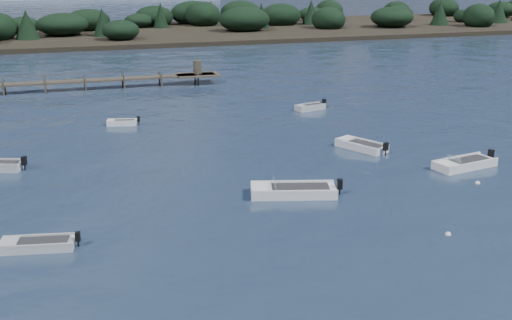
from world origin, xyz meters
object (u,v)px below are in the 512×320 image
object	(u,v)px
tender_far_grey_b	(310,108)
dinghy_mid_grey	(38,246)
dinghy_extra_a	(361,147)
tender_far_white	(122,123)
dinghy_mid_white_b	(464,165)
dinghy_mid_white_a	(293,192)

from	to	relation	value
tender_far_grey_b	dinghy_mid_grey	world-z (taller)	tender_far_grey_b
dinghy_extra_a	tender_far_white	xyz separation A→B (m)	(-16.92, 13.09, -0.02)
tender_far_white	tender_far_grey_b	bearing A→B (deg)	2.09
tender_far_white	dinghy_mid_white_b	distance (m)	29.20
tender_far_grey_b	dinghy_mid_grey	size ratio (longest dim) A/B	0.84
dinghy_mid_grey	dinghy_mid_white_b	world-z (taller)	dinghy_mid_white_b
tender_far_grey_b	dinghy_mid_white_a	world-z (taller)	dinghy_mid_white_a
dinghy_mid_white_a	dinghy_mid_grey	distance (m)	15.48
dinghy_mid_white_a	dinghy_mid_white_b	bearing A→B (deg)	7.02
dinghy_mid_white_b	tender_far_white	bearing A→B (deg)	138.40
tender_far_grey_b	dinghy_extra_a	xyz separation A→B (m)	(-1.25, -13.76, 0.00)
tender_far_grey_b	tender_far_white	bearing A→B (deg)	-177.91
dinghy_mid_white_a	tender_far_white	world-z (taller)	dinghy_mid_white_a
tender_far_grey_b	tender_far_white	distance (m)	18.18
dinghy_extra_a	dinghy_mid_white_b	xyz separation A→B (m)	(4.92, -6.30, 0.00)
dinghy_extra_a	dinghy_mid_white_a	world-z (taller)	dinghy_mid_white_a
dinghy_mid_white_a	dinghy_mid_grey	size ratio (longest dim) A/B	1.43
dinghy_mid_white_b	dinghy_mid_white_a	bearing A→B (deg)	-172.98
dinghy_extra_a	dinghy_mid_grey	world-z (taller)	dinghy_extra_a
dinghy_extra_a	tender_far_white	world-z (taller)	dinghy_extra_a
dinghy_mid_white_b	dinghy_mid_grey	bearing A→B (deg)	-169.96
dinghy_mid_white_a	dinghy_mid_grey	bearing A→B (deg)	-167.29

